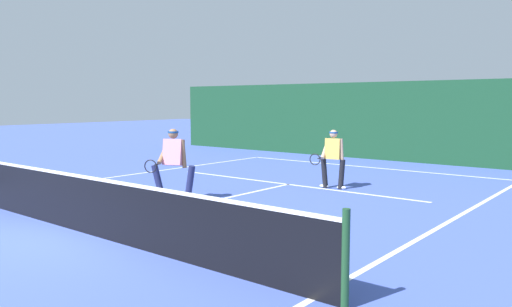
{
  "coord_description": "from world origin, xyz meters",
  "views": [
    {
      "loc": [
        7.82,
        -4.72,
        2.26
      ],
      "look_at": [
        0.22,
        4.7,
        1.0
      ],
      "focal_mm": 35.17,
      "sensor_mm": 36.0,
      "label": 1
    }
  ],
  "objects_px": {
    "tennis_ball": "(231,205)",
    "player_far": "(333,157)",
    "player_near": "(173,162)",
    "tennis_ball_extra": "(239,213)"
  },
  "relations": [
    {
      "from": "player_near",
      "to": "tennis_ball",
      "type": "distance_m",
      "value": 1.67
    },
    {
      "from": "player_near",
      "to": "tennis_ball_extra",
      "type": "relative_size",
      "value": 25.14
    },
    {
      "from": "player_far",
      "to": "tennis_ball_extra",
      "type": "distance_m",
      "value": 3.89
    },
    {
      "from": "tennis_ball",
      "to": "player_far",
      "type": "bearing_deg",
      "value": 80.46
    },
    {
      "from": "tennis_ball_extra",
      "to": "tennis_ball",
      "type": "bearing_deg",
      "value": 144.29
    },
    {
      "from": "player_far",
      "to": "tennis_ball",
      "type": "height_order",
      "value": "player_far"
    },
    {
      "from": "tennis_ball_extra",
      "to": "player_near",
      "type": "bearing_deg",
      "value": 178.49
    },
    {
      "from": "player_far",
      "to": "tennis_ball_extra",
      "type": "bearing_deg",
      "value": 80.66
    },
    {
      "from": "player_near",
      "to": "player_far",
      "type": "distance_m",
      "value": 4.22
    },
    {
      "from": "player_near",
      "to": "player_far",
      "type": "relative_size",
      "value": 1.08
    }
  ]
}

